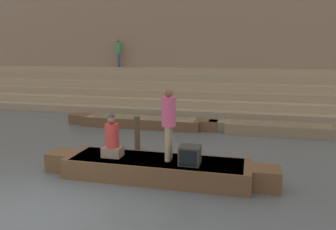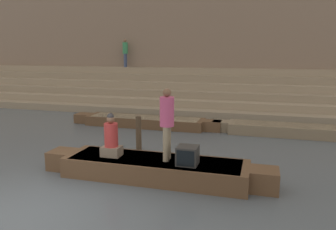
% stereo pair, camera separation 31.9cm
% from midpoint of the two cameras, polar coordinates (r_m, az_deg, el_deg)
% --- Properties ---
extents(ground_plane, '(120.00, 120.00, 0.00)m').
position_cam_midpoint_polar(ground_plane, '(7.43, -20.62, -14.78)').
color(ground_plane, '#4C5660').
extents(ghat_steps, '(36.00, 4.49, 2.19)m').
position_cam_midpoint_polar(ghat_steps, '(18.51, 2.89, 3.66)').
color(ghat_steps, gray).
rests_on(ghat_steps, ground).
extents(back_wall, '(34.20, 1.28, 8.83)m').
position_cam_midpoint_polar(back_wall, '(20.56, 4.45, 14.41)').
color(back_wall, '#7F6B5B').
rests_on(back_wall, ground).
extents(rowboat_main, '(5.93, 1.38, 0.50)m').
position_cam_midpoint_polar(rowboat_main, '(8.33, -1.20, -9.23)').
color(rowboat_main, brown).
rests_on(rowboat_main, ground).
extents(person_standing, '(0.35, 0.35, 1.78)m').
position_cam_midpoint_polar(person_standing, '(7.92, 0.97, -0.76)').
color(person_standing, gray).
rests_on(person_standing, rowboat_main).
extents(person_rowing, '(0.49, 0.38, 1.12)m').
position_cam_midpoint_polar(person_rowing, '(8.46, -8.79, -4.14)').
color(person_rowing, '#756656').
rests_on(person_rowing, rowboat_main).
extents(tv_set, '(0.49, 0.49, 0.45)m').
position_cam_midpoint_polar(tv_set, '(7.82, 4.60, -7.04)').
color(tv_set, '#2D2D2D').
rests_on(tv_set, rowboat_main).
extents(moored_boat_shore, '(6.02, 1.13, 0.40)m').
position_cam_midpoint_polar(moored_boat_shore, '(13.38, 21.37, -2.43)').
color(moored_boat_shore, '#756651').
rests_on(moored_boat_shore, ground).
extents(moored_boat_distant, '(6.50, 1.13, 0.40)m').
position_cam_midpoint_polar(moored_boat_distant, '(14.00, -3.43, -1.11)').
color(moored_boat_distant, brown).
rests_on(moored_boat_distant, ground).
extents(mooring_post, '(0.18, 0.18, 1.13)m').
position_cam_midpoint_polar(mooring_post, '(10.50, -4.27, -3.27)').
color(mooring_post, '#473828').
rests_on(mooring_post, ground).
extents(person_on_steps, '(0.32, 0.32, 1.71)m').
position_cam_midpoint_polar(person_on_steps, '(20.76, -7.01, 11.00)').
color(person_on_steps, '#3D4C75').
rests_on(person_on_steps, ghat_steps).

